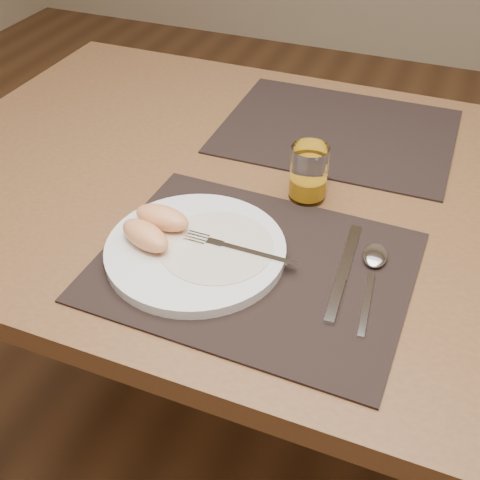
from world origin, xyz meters
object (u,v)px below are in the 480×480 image
at_px(placemat_far, 337,131).
at_px(juice_glass, 309,175).
at_px(table, 291,225).
at_px(placemat_near, 254,266).
at_px(knife, 341,279).
at_px(plate, 196,250).
at_px(spoon, 374,262).
at_px(fork, 230,247).

relative_size(placemat_far, juice_glass, 4.76).
xyz_separation_m(table, placemat_near, (0.01, -0.22, 0.09)).
relative_size(placemat_near, knife, 2.04).
xyz_separation_m(table, knife, (0.14, -0.20, 0.09)).
relative_size(plate, spoon, 1.41).
xyz_separation_m(placemat_far, plate, (-0.10, -0.45, 0.01)).
distance_m(placemat_near, juice_glass, 0.20).
distance_m(knife, spoon, 0.06).
xyz_separation_m(placemat_near, spoon, (0.16, 0.07, 0.01)).
relative_size(plate, knife, 1.22).
distance_m(table, juice_glass, 0.13).
xyz_separation_m(fork, spoon, (0.20, 0.06, -0.01)).
bearing_deg(knife, fork, -176.38).
bearing_deg(fork, table, 81.99).
bearing_deg(spoon, table, 138.30).
bearing_deg(placemat_far, placemat_near, -91.35).
distance_m(placemat_near, knife, 0.13).
xyz_separation_m(fork, juice_glass, (0.06, 0.19, 0.02)).
xyz_separation_m(spoon, juice_glass, (-0.14, 0.13, 0.04)).
height_order(table, spoon, spoon).
height_order(placemat_far, knife, knife).
relative_size(plate, fork, 1.55).
height_order(plate, knife, plate).
xyz_separation_m(table, juice_glass, (0.03, -0.02, 0.13)).
xyz_separation_m(table, placemat_far, (0.02, 0.22, 0.09)).
bearing_deg(fork, knife, 3.62).
distance_m(knife, juice_glass, 0.21).
height_order(knife, spoon, spoon).
bearing_deg(placemat_near, fork, 172.20).
bearing_deg(placemat_near, plate, -174.09).
height_order(placemat_near, knife, knife).
height_order(fork, spoon, fork).
relative_size(knife, spoon, 1.15).
xyz_separation_m(placemat_near, juice_glass, (0.02, 0.20, 0.04)).
relative_size(placemat_near, placemat_far, 1.00).
height_order(placemat_far, plate, plate).
distance_m(fork, juice_glass, 0.20).
height_order(plate, spoon, plate).
bearing_deg(knife, plate, -173.30).
distance_m(fork, knife, 0.17).
relative_size(placemat_far, spoon, 2.34).
relative_size(plate, juice_glass, 2.85).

